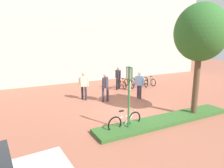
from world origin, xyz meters
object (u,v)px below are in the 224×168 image
person_suited_dark (105,85)px  tree_sidewalk (201,33)px  parking_sign_post (129,90)px  bollard_steel (130,84)px  person_shirt_white (139,83)px  bike_rack_cluster (136,82)px  person_casual_tan (84,84)px  person_suited_navy (118,77)px  bike_at_sign (125,121)px

person_suited_dark → tree_sidewalk: bearing=-56.2°
parking_sign_post → person_suited_dark: parking_sign_post is taller
bollard_steel → person_suited_dark: person_suited_dark is taller
tree_sidewalk → person_shirt_white: 4.81m
person_shirt_white → person_suited_dark: 2.22m
parking_sign_post → bike_rack_cluster: parking_sign_post is taller
person_casual_tan → parking_sign_post: bearing=-89.3°
tree_sidewalk → person_suited_navy: (-0.62, 6.47, -2.95)m
bollard_steel → person_suited_dark: (-2.82, -1.69, 0.53)m
bike_rack_cluster → person_shirt_white: person_shirt_white is taller
parking_sign_post → bike_rack_cluster: 8.33m
bollard_steel → bike_at_sign: bearing=-124.2°
bike_at_sign → bike_rack_cluster: (4.93, 6.41, -0.00)m
parking_sign_post → tree_sidewalk: bearing=-0.5°
tree_sidewalk → person_shirt_white: (-0.61, 3.74, -2.95)m
parking_sign_post → bike_at_sign: (-0.04, 0.20, -1.37)m
tree_sidewalk → person_suited_dark: size_ratio=3.07×
tree_sidewalk → person_casual_tan: tree_sidewalk is taller
person_suited_navy → person_suited_dark: 3.17m
person_suited_navy → bike_rack_cluster: bearing=5.5°
parking_sign_post → bike_at_sign: 1.39m
person_suited_navy → bike_at_sign: bearing=-117.0°
bike_at_sign → person_casual_tan: size_ratio=0.98×
person_shirt_white → person_casual_tan: (-3.19, 1.36, 0.00)m
parking_sign_post → bike_rack_cluster: size_ratio=0.83×
parking_sign_post → bollard_steel: bearing=57.0°
bollard_steel → person_suited_navy: bearing=136.4°
bollard_steel → person_suited_navy: 1.04m
person_casual_tan → person_suited_navy: bearing=23.1°
parking_sign_post → person_casual_tan: (-0.06, 5.07, -0.74)m
bike_rack_cluster → person_suited_dark: bearing=-147.8°
bollard_steel → person_casual_tan: (-3.84, -0.74, 0.53)m
tree_sidewalk → person_casual_tan: bearing=126.7°
bike_rack_cluster → person_casual_tan: (-4.94, -1.53, 0.64)m
tree_sidewalk → bike_rack_cluster: tree_sidewalk is taller
bike_rack_cluster → bollard_steel: 1.36m
bollard_steel → person_shirt_white: person_shirt_white is taller
bike_rack_cluster → person_casual_tan: person_casual_tan is taller
bike_rack_cluster → parking_sign_post: bearing=-126.5°
bike_at_sign → person_shirt_white: (3.18, 3.51, 0.63)m
bike_at_sign → bollard_steel: bearing=55.8°
bollard_steel → bike_rack_cluster: bearing=35.5°
bollard_steel → person_shirt_white: bearing=-107.0°
tree_sidewalk → person_casual_tan: (-3.81, 5.11, -2.95)m
bike_rack_cluster → person_shirt_white: 3.44m
bollard_steel → person_suited_navy: size_ratio=0.52×
bike_rack_cluster → person_suited_navy: size_ratio=1.86×
parking_sign_post → bollard_steel: 7.05m
tree_sidewalk → person_shirt_white: bearing=99.3°
person_suited_dark → bike_at_sign: bearing=-104.3°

